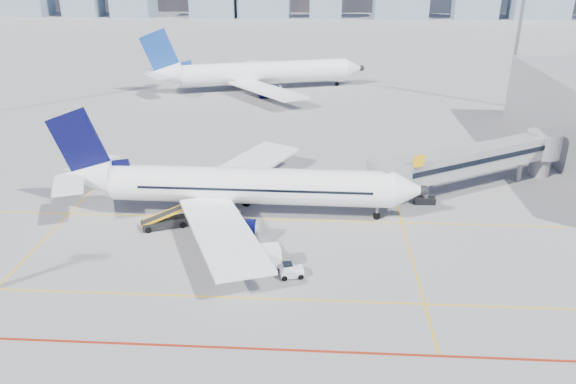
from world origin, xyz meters
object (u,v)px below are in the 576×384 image
main_aircraft (235,186)px  belt_loader (166,221)px  baggage_tug (290,271)px  cargo_dolly (259,258)px  second_aircraft (256,73)px  ramp_worker (280,260)px

main_aircraft → belt_loader: bearing=-153.7°
main_aircraft → baggage_tug: size_ratio=18.13×
main_aircraft → cargo_dolly: size_ratio=9.03×
main_aircraft → baggage_tug: bearing=-61.0°
baggage_tug → main_aircraft: bearing=104.4°
main_aircraft → second_aircraft: 55.71m
main_aircraft → baggage_tug: 13.36m
ramp_worker → cargo_dolly: bearing=145.4°
cargo_dolly → belt_loader: size_ratio=0.68×
main_aircraft → ramp_worker: (5.26, -10.26, -2.41)m
second_aircraft → cargo_dolly: size_ratio=10.06×
main_aircraft → belt_loader: main_aircraft is taller
second_aircraft → cargo_dolly: second_aircraft is taller
second_aircraft → ramp_worker: 66.53m
main_aircraft → cargo_dolly: 11.35m
cargo_dolly → ramp_worker: 1.84m
baggage_tug → cargo_dolly: size_ratio=0.50×
second_aircraft → belt_loader: size_ratio=6.87×
second_aircraft → ramp_worker: second_aircraft is taller
cargo_dolly → belt_loader: belt_loader is taller
belt_loader → main_aircraft: bearing=3.0°
ramp_worker → main_aircraft: bearing=71.4°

